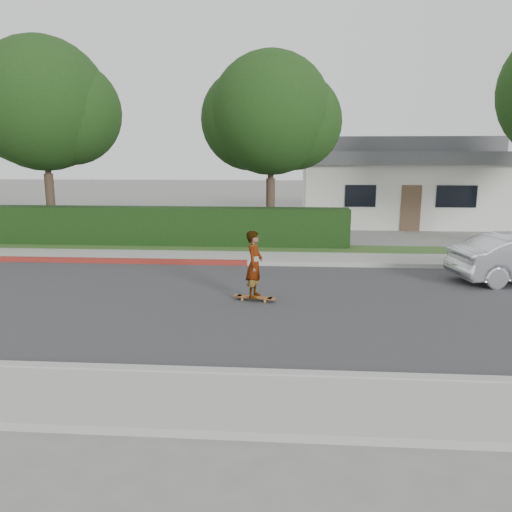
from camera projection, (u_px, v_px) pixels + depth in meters
name	position (u px, v px, depth m)	size (l,w,h in m)	color
ground	(190.00, 302.00, 11.88)	(120.00, 120.00, 0.00)	slate
road	(190.00, 301.00, 11.88)	(60.00, 8.00, 0.01)	#2D2D30
curb_near	(138.00, 371.00, 7.85)	(60.00, 0.20, 0.15)	#9E9E99
sidewalk_near	(118.00, 400.00, 6.98)	(60.00, 1.60, 0.12)	gray
curb_far	(216.00, 262.00, 15.87)	(60.00, 0.20, 0.15)	#9E9E99
curb_red_section	(64.00, 260.00, 16.23)	(12.00, 0.21, 0.15)	maroon
sidewalk_far	(220.00, 257.00, 16.75)	(60.00, 1.60, 0.12)	gray
planting_strip	(227.00, 249.00, 18.32)	(60.00, 1.60, 0.10)	#2D4C1E
hedge	(150.00, 227.00, 18.98)	(15.00, 1.00, 1.50)	black
tree_left	(45.00, 108.00, 19.87)	(5.99, 5.21, 8.00)	#33261C
tree_center	(271.00, 117.00, 19.78)	(5.66, 4.84, 7.44)	#33261C
house	(398.00, 181.00, 26.52)	(10.60, 8.60, 4.30)	beige
skateboard	(254.00, 297.00, 11.90)	(1.08, 0.44, 0.10)	#C37335
skateboarder	(254.00, 264.00, 11.74)	(0.58, 0.38, 1.59)	white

